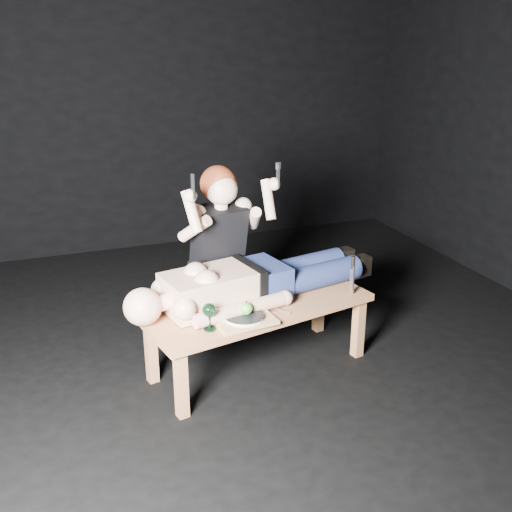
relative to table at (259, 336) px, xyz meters
name	(u,v)px	position (x,y,z in m)	size (l,w,h in m)	color
ground	(242,361)	(-0.08, 0.12, -0.23)	(5.00, 5.00, 0.00)	black
back_wall	(153,92)	(-0.08, 2.62, 1.27)	(5.00, 5.00, 0.00)	black
table	(259,336)	(0.00, 0.00, 0.00)	(1.42, 0.53, 0.45)	#A7764C
lying_man	(256,276)	(0.02, 0.12, 0.37)	(1.52, 0.46, 0.28)	beige
kneeling_woman	(214,254)	(-0.16, 0.43, 0.42)	(0.69, 0.78, 1.30)	black
serving_tray	(244,320)	(-0.16, -0.19, 0.24)	(0.34, 0.25, 0.02)	tan
plate	(244,317)	(-0.16, -0.19, 0.25)	(0.23, 0.23, 0.02)	white
apple	(246,309)	(-0.15, -0.18, 0.30)	(0.07, 0.07, 0.07)	green
goblet	(209,317)	(-0.38, -0.22, 0.31)	(0.08, 0.08, 0.16)	black
fork_flat	(224,327)	(-0.29, -0.22, 0.23)	(0.01, 0.15, 0.01)	#B2B2B7
knife_flat	(282,310)	(0.10, -0.13, 0.23)	(0.01, 0.15, 0.01)	#B2B2B7
spoon_flat	(265,310)	(0.00, -0.10, 0.23)	(0.01, 0.15, 0.01)	#B2B2B7
carving_knife	(352,275)	(0.61, -0.06, 0.35)	(0.03, 0.04, 0.26)	#B2B2B7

